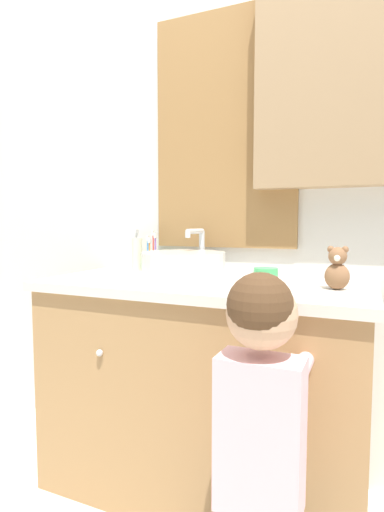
{
  "coord_description": "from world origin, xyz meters",
  "views": [
    {
      "loc": [
        0.57,
        -1.05,
        1.05
      ],
      "look_at": [
        -0.01,
        0.28,
        0.93
      ],
      "focal_mm": 28.0,
      "sensor_mm": 36.0,
      "label": 1
    }
  ],
  "objects": [
    {
      "name": "wall_back",
      "position": [
        0.04,
        0.62,
        1.29
      ],
      "size": [
        3.2,
        0.18,
        2.5
      ],
      "color": "silver",
      "rests_on": "ground_plane"
    },
    {
      "name": "vanity_counter",
      "position": [
        0.0,
        0.33,
        0.42
      ],
      "size": [
        1.23,
        0.54,
        0.83
      ],
      "color": "#A37A4C",
      "rests_on": "ground_plane"
    },
    {
      "name": "sink_basin",
      "position": [
        -0.08,
        0.35,
        0.88
      ],
      "size": [
        0.32,
        0.37,
        0.2
      ],
      "color": "silver",
      "rests_on": "vanity_counter"
    },
    {
      "name": "toothbrush_holder",
      "position": [
        -0.31,
        0.51,
        0.87
      ],
      "size": [
        0.09,
        0.09,
        0.19
      ],
      "color": "#66B27F",
      "rests_on": "vanity_counter"
    },
    {
      "name": "soap_dispenser",
      "position": [
        -0.41,
        0.54,
        0.91
      ],
      "size": [
        0.05,
        0.05,
        0.19
      ],
      "color": "beige",
      "rests_on": "vanity_counter"
    },
    {
      "name": "child_figure",
      "position": [
        0.35,
        -0.14,
        0.56
      ],
      "size": [
        0.2,
        0.46,
        0.94
      ],
      "color": "slate",
      "rests_on": "ground_plane"
    },
    {
      "name": "teddy_bear",
      "position": [
        0.48,
        0.34,
        0.9
      ],
      "size": [
        0.08,
        0.07,
        0.15
      ],
      "color": "brown",
      "rests_on": "vanity_counter"
    },
    {
      "name": "drinking_cup",
      "position": [
        0.29,
        0.14,
        0.87
      ],
      "size": [
        0.07,
        0.07,
        0.08
      ],
      "primitive_type": "cylinder",
      "color": "#4CC670",
      "rests_on": "vanity_counter"
    }
  ]
}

